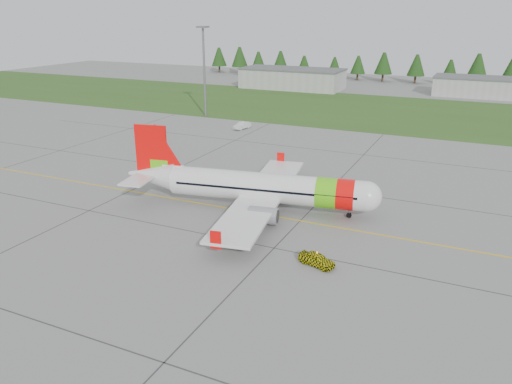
% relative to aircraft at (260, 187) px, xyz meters
% --- Properties ---
extents(ground, '(320.00, 320.00, 0.00)m').
position_rel_aircraft_xyz_m(ground, '(-4.05, -9.53, -2.85)').
color(ground, gray).
rests_on(ground, ground).
extents(aircraft, '(32.48, 30.31, 9.89)m').
position_rel_aircraft_xyz_m(aircraft, '(0.00, 0.00, 0.00)').
color(aircraft, white).
rests_on(aircraft, ground).
extents(follow_me_car, '(1.65, 1.81, 3.76)m').
position_rel_aircraft_xyz_m(follow_me_car, '(11.16, -11.24, -0.97)').
color(follow_me_car, yellow).
rests_on(follow_me_car, ground).
extents(service_van, '(1.86, 1.79, 4.59)m').
position_rel_aircraft_xyz_m(service_van, '(-22.29, 39.99, -0.56)').
color(service_van, silver).
rests_on(service_van, ground).
extents(grass_strip, '(320.00, 50.00, 0.03)m').
position_rel_aircraft_xyz_m(grass_strip, '(-4.05, 72.47, -2.84)').
color(grass_strip, '#30561E').
rests_on(grass_strip, ground).
extents(taxi_guideline, '(120.00, 0.25, 0.02)m').
position_rel_aircraft_xyz_m(taxi_guideline, '(-4.05, -1.53, -2.84)').
color(taxi_guideline, gold).
rests_on(taxi_guideline, ground).
extents(hangar_west, '(32.00, 14.00, 6.00)m').
position_rel_aircraft_xyz_m(hangar_west, '(-34.05, 100.47, 0.15)').
color(hangar_west, '#A8A8A3').
rests_on(hangar_west, ground).
extents(hangar_east, '(24.00, 12.00, 5.20)m').
position_rel_aircraft_xyz_m(hangar_east, '(20.95, 108.47, -0.25)').
color(hangar_east, '#A8A8A3').
rests_on(hangar_east, ground).
extents(floodlight_mast, '(0.50, 0.50, 20.00)m').
position_rel_aircraft_xyz_m(floodlight_mast, '(-36.05, 48.47, 7.15)').
color(floodlight_mast, slate).
rests_on(floodlight_mast, ground).
extents(treeline, '(160.00, 8.00, 10.00)m').
position_rel_aircraft_xyz_m(treeline, '(-4.05, 128.47, 2.15)').
color(treeline, '#1C3F14').
rests_on(treeline, ground).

